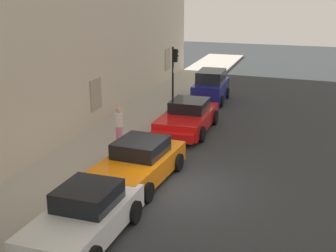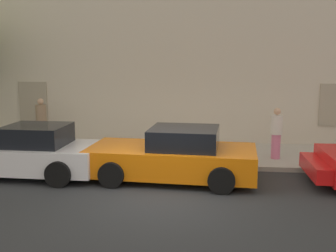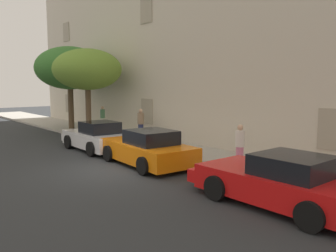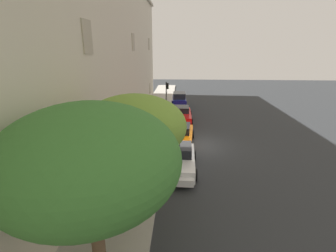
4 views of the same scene
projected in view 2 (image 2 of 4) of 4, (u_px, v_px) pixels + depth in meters
ground_plane at (160, 195)px, 9.69m from camera, size 80.00×80.00×0.00m
sidewalk at (175, 154)px, 13.55m from camera, size 60.00×3.29×0.14m
sportscar_red_lead at (23, 153)px, 11.29m from camera, size 4.52×2.18×1.42m
sportscar_yellow_flank at (166, 157)px, 10.93m from camera, size 4.99×2.48×1.42m
pedestrian_strolling at (276, 133)px, 12.51m from camera, size 0.43×0.43×1.60m
pedestrian_bystander at (41, 121)px, 14.54m from camera, size 0.52×0.52×1.68m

